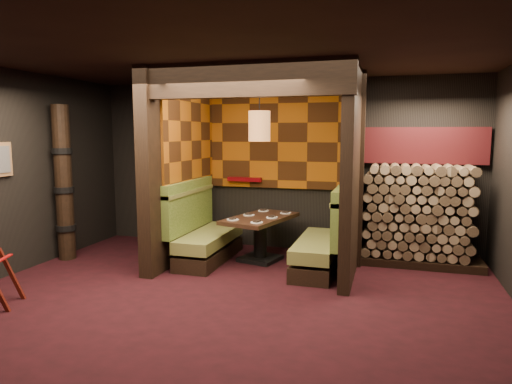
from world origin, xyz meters
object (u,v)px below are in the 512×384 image
object	(u,v)px
pendant_lamp	(259,126)
totem_column	(64,184)
booth_bench_right	(325,243)
firewood_stack	(423,215)
booth_bench_left	(203,235)
dining_table	(260,231)

from	to	relation	value
pendant_lamp	totem_column	size ratio (longest dim) A/B	0.42
booth_bench_right	pendant_lamp	bearing A→B (deg)	170.81
pendant_lamp	totem_column	bearing A→B (deg)	-166.34
pendant_lamp	firewood_stack	distance (m)	2.78
booth_bench_left	dining_table	size ratio (longest dim) A/B	1.10
dining_table	booth_bench_right	bearing A→B (deg)	-11.87
booth_bench_left	booth_bench_right	distance (m)	1.89
totem_column	firewood_stack	world-z (taller)	totem_column
booth_bench_right	dining_table	size ratio (longest dim) A/B	1.10
booth_bench_right	firewood_stack	world-z (taller)	firewood_stack
booth_bench_right	totem_column	bearing A→B (deg)	-172.14
totem_column	firewood_stack	bearing A→B (deg)	13.19
dining_table	totem_column	xyz separation A→B (m)	(-2.95, -0.77, 0.73)
booth_bench_right	firewood_stack	distance (m)	1.56
pendant_lamp	totem_column	distance (m)	3.16
booth_bench_right	totem_column	world-z (taller)	totem_column
booth_bench_left	firewood_stack	distance (m)	3.34
pendant_lamp	totem_column	world-z (taller)	pendant_lamp
booth_bench_left	firewood_stack	size ratio (longest dim) A/B	0.92
firewood_stack	pendant_lamp	bearing A→B (deg)	-167.40
booth_bench_right	pendant_lamp	xyz separation A→B (m)	(-1.03, 0.17, 1.67)
booth_bench_left	pendant_lamp	world-z (taller)	pendant_lamp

